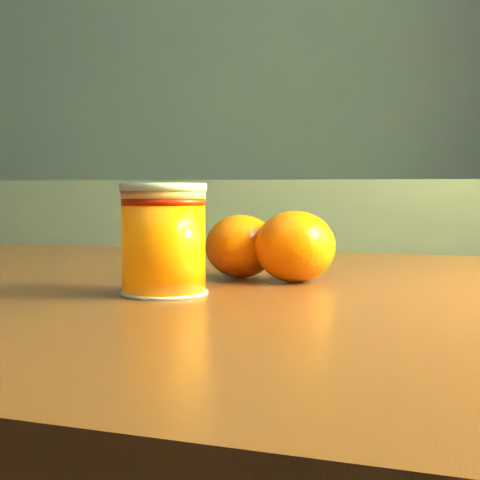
# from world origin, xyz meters

# --- Properties ---
(kitchen_counter) EXTENTS (3.15, 0.60, 0.90)m
(kitchen_counter) POSITION_xyz_m (0.00, 1.45, 0.45)
(kitchen_counter) COLOR #57575C
(kitchen_counter) RESTS_ON ground
(table) EXTENTS (1.17, 0.92, 0.78)m
(table) POSITION_xyz_m (0.91, 0.09, 0.68)
(table) COLOR brown
(table) RESTS_ON ground
(juice_glass) EXTENTS (0.07, 0.07, 0.09)m
(juice_glass) POSITION_xyz_m (0.85, 0.03, 0.83)
(juice_glass) COLOR orange
(juice_glass) RESTS_ON table
(orange_front) EXTENTS (0.09, 0.09, 0.06)m
(orange_front) POSITION_xyz_m (0.95, 0.12, 0.81)
(orange_front) COLOR #E45F04
(orange_front) RESTS_ON table
(orange_back) EXTENTS (0.08, 0.08, 0.06)m
(orange_back) POSITION_xyz_m (0.90, 0.14, 0.81)
(orange_back) COLOR #E45F04
(orange_back) RESTS_ON table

